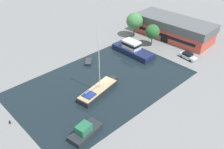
{
  "coord_description": "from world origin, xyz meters",
  "views": [
    {
      "loc": [
        34.65,
        -29.92,
        32.36
      ],
      "look_at": [
        0.0,
        2.94,
        1.0
      ],
      "focal_mm": 40.0,
      "sensor_mm": 36.0,
      "label": 1
    }
  ],
  "objects_px": {
    "quay_tree_near_building": "(152,32)",
    "parked_car": "(188,56)",
    "warehouse_building": "(174,28)",
    "sailboat_moored": "(98,90)",
    "small_dinghy": "(88,62)",
    "motor_cruiser": "(132,49)",
    "cabin_boat": "(85,131)",
    "quay_tree_by_water": "(135,21)"
  },
  "relations": [
    {
      "from": "quay_tree_near_building",
      "to": "parked_car",
      "type": "relative_size",
      "value": 1.31
    },
    {
      "from": "warehouse_building",
      "to": "sailboat_moored",
      "type": "distance_m",
      "value": 35.41
    },
    {
      "from": "quay_tree_near_building",
      "to": "small_dinghy",
      "type": "distance_m",
      "value": 20.37
    },
    {
      "from": "motor_cruiser",
      "to": "cabin_boat",
      "type": "relative_size",
      "value": 1.86
    },
    {
      "from": "parked_car",
      "to": "motor_cruiser",
      "type": "distance_m",
      "value": 14.57
    },
    {
      "from": "parked_car",
      "to": "small_dinghy",
      "type": "height_order",
      "value": "parked_car"
    },
    {
      "from": "parked_car",
      "to": "small_dinghy",
      "type": "bearing_deg",
      "value": -31.84
    },
    {
      "from": "sailboat_moored",
      "to": "motor_cruiser",
      "type": "xyz_separation_m",
      "value": [
        -7.06,
        18.23,
        0.54
      ]
    },
    {
      "from": "motor_cruiser",
      "to": "cabin_boat",
      "type": "bearing_deg",
      "value": -152.75
    },
    {
      "from": "sailboat_moored",
      "to": "cabin_boat",
      "type": "xyz_separation_m",
      "value": [
        7.4,
        -9.37,
        0.15
      ]
    },
    {
      "from": "quay_tree_near_building",
      "to": "sailboat_moored",
      "type": "xyz_separation_m",
      "value": [
        6.61,
        -25.81,
        -3.49
      ]
    },
    {
      "from": "warehouse_building",
      "to": "sailboat_moored",
      "type": "bearing_deg",
      "value": -83.9
    },
    {
      "from": "warehouse_building",
      "to": "small_dinghy",
      "type": "xyz_separation_m",
      "value": [
        -5.54,
        -28.52,
        -2.63
      ]
    },
    {
      "from": "sailboat_moored",
      "to": "cabin_boat",
      "type": "distance_m",
      "value": 11.95
    },
    {
      "from": "warehouse_building",
      "to": "small_dinghy",
      "type": "height_order",
      "value": "warehouse_building"
    },
    {
      "from": "parked_car",
      "to": "cabin_boat",
      "type": "bearing_deg",
      "value": 10.51
    },
    {
      "from": "quay_tree_near_building",
      "to": "quay_tree_by_water",
      "type": "bearing_deg",
      "value": 173.37
    },
    {
      "from": "warehouse_building",
      "to": "parked_car",
      "type": "height_order",
      "value": "warehouse_building"
    },
    {
      "from": "sailboat_moored",
      "to": "small_dinghy",
      "type": "height_order",
      "value": "sailboat_moored"
    },
    {
      "from": "quay_tree_near_building",
      "to": "cabin_boat",
      "type": "bearing_deg",
      "value": -68.28
    },
    {
      "from": "quay_tree_near_building",
      "to": "small_dinghy",
      "type": "height_order",
      "value": "quay_tree_near_building"
    },
    {
      "from": "warehouse_building",
      "to": "sailboat_moored",
      "type": "height_order",
      "value": "sailboat_moored"
    },
    {
      "from": "warehouse_building",
      "to": "quay_tree_near_building",
      "type": "bearing_deg",
      "value": -98.97
    },
    {
      "from": "cabin_boat",
      "to": "motor_cruiser",
      "type": "bearing_deg",
      "value": 108.19
    },
    {
      "from": "parked_car",
      "to": "quay_tree_by_water",
      "type": "bearing_deg",
      "value": -83.58
    },
    {
      "from": "parked_car",
      "to": "motor_cruiser",
      "type": "xyz_separation_m",
      "value": [
        -11.84,
        -8.48,
        0.47
      ]
    },
    {
      "from": "quay_tree_by_water",
      "to": "small_dinghy",
      "type": "distance_m",
      "value": 21.07
    },
    {
      "from": "quay_tree_by_water",
      "to": "parked_car",
      "type": "bearing_deg",
      "value": 0.07
    },
    {
      "from": "parked_car",
      "to": "sailboat_moored",
      "type": "bearing_deg",
      "value": -3.79
    },
    {
      "from": "motor_cruiser",
      "to": "small_dinghy",
      "type": "xyz_separation_m",
      "value": [
        -4.17,
        -11.88,
        -0.94
      ]
    },
    {
      "from": "cabin_boat",
      "to": "quay_tree_by_water",
      "type": "bearing_deg",
      "value": 111.45
    },
    {
      "from": "quay_tree_by_water",
      "to": "sailboat_moored",
      "type": "bearing_deg",
      "value": -62.0
    },
    {
      "from": "warehouse_building",
      "to": "motor_cruiser",
      "type": "height_order",
      "value": "warehouse_building"
    },
    {
      "from": "quay_tree_near_building",
      "to": "small_dinghy",
      "type": "bearing_deg",
      "value": -103.36
    },
    {
      "from": "warehouse_building",
      "to": "quay_tree_by_water",
      "type": "height_order",
      "value": "quay_tree_by_water"
    },
    {
      "from": "quay_tree_by_water",
      "to": "cabin_boat",
      "type": "relative_size",
      "value": 1.14
    },
    {
      "from": "quay_tree_by_water",
      "to": "parked_car",
      "type": "distance_m",
      "value": 19.43
    },
    {
      "from": "sailboat_moored",
      "to": "warehouse_building",
      "type": "bearing_deg",
      "value": 88.74
    },
    {
      "from": "sailboat_moored",
      "to": "small_dinghy",
      "type": "bearing_deg",
      "value": 139.98
    },
    {
      "from": "small_dinghy",
      "to": "cabin_boat",
      "type": "relative_size",
      "value": 0.5
    },
    {
      "from": "quay_tree_by_water",
      "to": "sailboat_moored",
      "type": "distance_m",
      "value": 30.53
    },
    {
      "from": "quay_tree_by_water",
      "to": "small_dinghy",
      "type": "relative_size",
      "value": 2.27
    }
  ]
}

